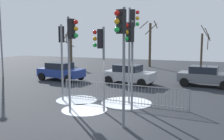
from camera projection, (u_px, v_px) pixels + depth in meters
The scene contains 18 objects.
ground_plane at pixel (100, 118), 11.60m from camera, with size 60.00×60.00×0.00m, color #26282D.
traffic_light_foreground_left at pixel (130, 45), 12.09m from camera, with size 0.39×0.54×4.35m.
traffic_light_mid_right at pixel (122, 41), 9.79m from camera, with size 0.38×0.54×4.70m.
traffic_light_rear_left at pixel (132, 34), 13.62m from camera, with size 0.57×0.35×5.09m.
traffic_light_rear_right at pixel (100, 50), 12.19m from camera, with size 0.56×0.37×4.05m.
traffic_light_mid_left at pixel (62, 45), 14.63m from camera, with size 0.42×0.51×4.27m.
traffic_light_foreground_right at pixel (71, 43), 11.89m from camera, with size 0.57×0.33×4.50m.
pedestrian_guard_railing at pixel (121, 93), 14.02m from camera, with size 7.24×0.59×1.07m.
car_blue_mid at pixel (61, 71), 21.54m from camera, with size 3.94×2.21×1.47m.
car_grey_near at pixel (205, 76), 18.90m from camera, with size 3.93×2.20×1.47m.
car_silver_far at pixel (129, 74), 19.80m from camera, with size 3.98×2.31×1.47m.
street_lamp at pixel (0, 26), 22.85m from camera, with size 0.36×0.36×7.43m.
bare_tree_left at pixel (71, 47), 32.29m from camera, with size 1.68×1.75×4.77m.
bare_tree_centre at pixel (202, 50), 26.54m from camera, with size 0.99×1.50×4.75m.
bare_tree_right at pixel (150, 43), 31.08m from camera, with size 1.89×1.85×5.54m.
snow_patch_kerb at pixel (77, 100), 14.82m from camera, with size 2.34×2.34×0.01m, color silver.
snow_patch_island at pixel (127, 103), 14.22m from camera, with size 2.77×2.77×0.01m, color white.
snow_patch_verge at pixel (84, 110), 12.84m from camera, with size 2.25×2.25×0.01m, color white.
Camera 1 is at (4.69, -10.23, 3.59)m, focal length 41.70 mm.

